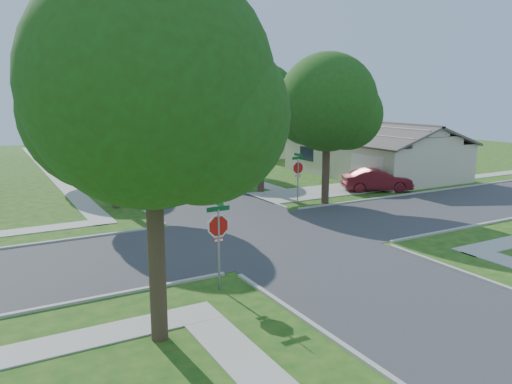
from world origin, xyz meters
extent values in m
plane|color=#1D4B14|center=(0.00, 0.00, 0.00)|extent=(100.00, 100.00, 0.00)
cube|color=#333335|center=(0.00, 0.00, 0.00)|extent=(7.00, 100.00, 0.02)
cube|color=#9E9B91|center=(6.10, 26.00, 0.02)|extent=(1.20, 40.00, 0.04)
cube|color=#9E9B91|center=(-6.10, 26.00, 0.02)|extent=(1.20, 40.00, 0.04)
cube|color=#9E9B91|center=(7.90, 7.10, 0.03)|extent=(8.80, 3.60, 0.05)
cube|color=gray|center=(-4.70, -4.70, 1.35)|extent=(0.06, 0.06, 2.70)
cylinder|color=white|center=(-4.70, -4.70, 2.15)|extent=(1.05, 0.02, 1.05)
cylinder|color=red|center=(-4.70, -4.70, 2.15)|extent=(0.90, 0.03, 0.90)
cube|color=red|center=(-4.70, -4.70, 1.68)|extent=(0.34, 0.03, 0.12)
cube|color=white|center=(-4.70, -4.70, 1.68)|extent=(0.30, 0.03, 0.08)
cube|color=#0C5426|center=(-4.70, -4.70, 2.72)|extent=(0.80, 0.02, 0.16)
cube|color=#0C5426|center=(-4.70, -4.70, 2.90)|extent=(0.02, 0.80, 0.16)
cube|color=gray|center=(4.70, 4.70, 1.35)|extent=(0.06, 0.06, 2.70)
cylinder|color=white|center=(4.70, 4.70, 2.15)|extent=(1.05, 0.02, 1.05)
cylinder|color=red|center=(4.70, 4.70, 2.15)|extent=(0.90, 0.03, 0.90)
cube|color=red|center=(4.70, 4.70, 1.68)|extent=(0.34, 0.03, 0.12)
cube|color=white|center=(4.70, 4.70, 1.68)|extent=(0.30, 0.03, 0.08)
cube|color=#0C5426|center=(4.70, 4.70, 2.72)|extent=(0.80, 0.02, 0.16)
cube|color=#0C5426|center=(4.70, 4.70, 2.90)|extent=(0.02, 0.80, 0.16)
cylinder|color=#38281C|center=(4.70, 9.00, 1.98)|extent=(0.44, 0.44, 3.95)
sphere|color=#234611|center=(4.70, 9.00, 5.88)|extent=(4.80, 4.80, 4.80)
sphere|color=#234611|center=(5.54, 8.52, 5.28)|extent=(3.46, 3.46, 3.46)
sphere|color=#234611|center=(3.98, 9.60, 5.40)|extent=(3.26, 3.26, 3.26)
cylinder|color=#38281C|center=(4.70, 21.00, 2.15)|extent=(0.44, 0.44, 4.30)
sphere|color=#234611|center=(4.70, 21.00, 6.51)|extent=(5.40, 5.40, 5.40)
sphere|color=#234611|center=(5.65, 20.46, 5.84)|extent=(3.89, 3.89, 3.89)
sphere|color=#234611|center=(3.89, 21.68, 5.97)|extent=(3.67, 3.67, 3.67)
cylinder|color=#38281C|center=(4.70, 34.00, 2.10)|extent=(0.44, 0.44, 4.20)
sphere|color=#234611|center=(4.70, 34.00, 6.22)|extent=(5.00, 5.00, 5.00)
sphere|color=#234611|center=(5.58, 33.50, 5.60)|extent=(3.60, 3.60, 3.60)
sphere|color=#234611|center=(3.95, 34.62, 5.72)|extent=(3.40, 3.40, 3.40)
cylinder|color=#38281C|center=(-4.70, 9.00, 2.12)|extent=(0.44, 0.44, 4.25)
sphere|color=#234611|center=(-4.70, 9.00, 6.37)|extent=(5.20, 5.20, 5.20)
sphere|color=#234611|center=(-3.79, 8.48, 5.72)|extent=(3.74, 3.74, 3.74)
sphere|color=#234611|center=(-5.48, 9.65, 5.85)|extent=(3.54, 3.54, 3.54)
cylinder|color=#38281C|center=(-4.70, 21.00, 2.22)|extent=(0.44, 0.44, 4.44)
sphere|color=#234611|center=(-4.70, 21.00, 6.76)|extent=(5.60, 5.60, 5.60)
sphere|color=#234611|center=(-3.72, 20.44, 6.06)|extent=(4.03, 4.03, 4.03)
sphere|color=#234611|center=(-5.54, 21.70, 6.20)|extent=(3.81, 3.81, 3.81)
cylinder|color=#38281C|center=(-4.70, 34.00, 1.95)|extent=(0.44, 0.44, 3.90)
sphere|color=#234611|center=(-4.70, 34.00, 5.74)|extent=(4.60, 4.60, 4.60)
sphere|color=#234611|center=(-3.90, 33.54, 5.16)|extent=(3.31, 3.31, 3.31)
sphere|color=#234611|center=(-5.39, 34.58, 5.28)|extent=(3.13, 3.13, 3.13)
cylinder|color=#38281C|center=(-7.50, -7.00, 2.02)|extent=(0.44, 0.44, 4.04)
sphere|color=#234611|center=(-7.50, -7.00, 6.55)|extent=(6.00, 6.00, 6.00)
sphere|color=#234611|center=(-6.45, -7.60, 5.80)|extent=(4.32, 4.32, 4.32)
sphere|color=#234611|center=(-8.40, -6.25, 5.95)|extent=(4.08, 4.08, 4.08)
cylinder|color=#38281C|center=(6.30, 4.20, 1.77)|extent=(0.44, 0.44, 3.54)
sphere|color=#234611|center=(6.30, 4.20, 5.86)|extent=(5.60, 5.60, 5.60)
sphere|color=#234611|center=(7.28, 3.64, 5.16)|extent=(4.03, 4.03, 4.03)
sphere|color=#234611|center=(5.46, 4.90, 5.30)|extent=(3.81, 3.81, 3.81)
cube|color=beige|center=(16.00, 11.00, 1.40)|extent=(8.00, 13.00, 2.80)
cube|color=#4C4641|center=(18.00, 11.00, 3.45)|extent=(4.42, 13.60, 1.56)
cube|color=#4C4641|center=(14.00, 11.00, 3.45)|extent=(4.42, 13.60, 1.56)
cube|color=silver|center=(11.97, 7.10, 1.10)|extent=(0.06, 3.20, 2.20)
cube|color=silver|center=(11.97, 11.65, 1.00)|extent=(0.06, 0.90, 2.00)
cube|color=#1E2633|center=(11.97, 14.25, 1.55)|extent=(0.06, 1.80, 1.10)
cube|color=beige|center=(16.00, 29.00, 1.40)|extent=(8.00, 13.00, 2.80)
cube|color=#4C4641|center=(18.00, 29.00, 3.45)|extent=(4.42, 13.60, 1.56)
cube|color=#4C4641|center=(14.00, 29.00, 3.45)|extent=(4.42, 13.60, 1.56)
cube|color=silver|center=(11.97, 25.10, 1.10)|extent=(0.06, 3.20, 2.20)
cube|color=silver|center=(11.97, 29.65, 1.00)|extent=(0.06, 0.90, 2.00)
cube|color=#1E2633|center=(11.97, 32.25, 1.55)|extent=(0.06, 1.80, 1.10)
imported|color=#58121A|center=(11.50, 5.50, 0.74)|extent=(4.73, 3.28, 1.48)
imported|color=black|center=(3.07, 25.40, 0.74)|extent=(2.24, 4.52, 1.48)
imported|color=black|center=(-1.20, 44.12, 0.74)|extent=(2.43, 5.24, 1.48)
camera|label=1|loc=(-11.21, -18.82, 6.33)|focal=35.00mm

